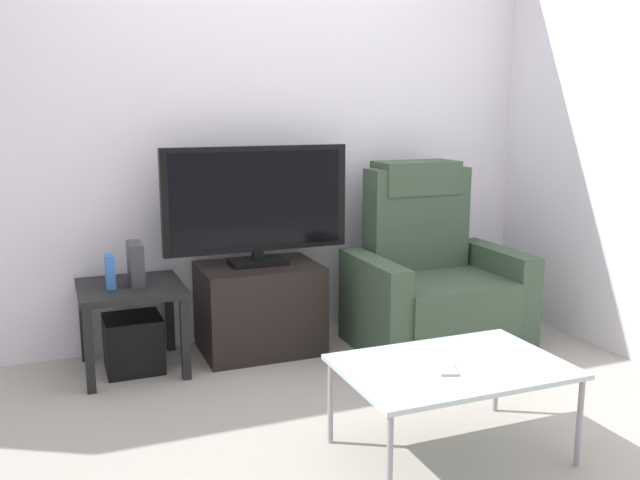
% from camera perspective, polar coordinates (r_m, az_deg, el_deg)
% --- Properties ---
extents(ground_plane, '(6.40, 6.40, 0.00)m').
position_cam_1_polar(ground_plane, '(3.39, -0.12, -13.48)').
color(ground_plane, '#9E998E').
extents(wall_back, '(6.40, 0.06, 2.60)m').
position_cam_1_polar(wall_back, '(4.16, -5.95, 9.50)').
color(wall_back, silver).
rests_on(wall_back, ground).
extents(wall_side, '(0.06, 4.48, 2.60)m').
position_cam_1_polar(wall_side, '(4.17, 24.98, 8.54)').
color(wall_side, silver).
rests_on(wall_side, ground).
extents(tv_stand, '(0.68, 0.49, 0.51)m').
position_cam_1_polar(tv_stand, '(4.02, -5.04, -5.62)').
color(tv_stand, black).
rests_on(tv_stand, ground).
extents(television, '(1.07, 0.20, 0.68)m').
position_cam_1_polar(television, '(3.91, -5.28, 3.12)').
color(television, black).
rests_on(television, tv_stand).
extents(recliner_armchair, '(0.98, 0.78, 1.08)m').
position_cam_1_polar(recliner_armchair, '(4.18, 9.24, -3.43)').
color(recliner_armchair, '#384C38').
rests_on(recliner_armchair, ground).
extents(side_table, '(0.54, 0.54, 0.47)m').
position_cam_1_polar(side_table, '(3.81, -15.43, -4.73)').
color(side_table, black).
rests_on(side_table, ground).
extents(subwoofer_box, '(0.30, 0.30, 0.30)m').
position_cam_1_polar(subwoofer_box, '(3.88, -15.24, -8.27)').
color(subwoofer_box, black).
rests_on(subwoofer_box, ground).
extents(book_upright, '(0.04, 0.10, 0.18)m').
position_cam_1_polar(book_upright, '(3.74, -17.05, -2.52)').
color(book_upright, '#3366B2').
rests_on(book_upright, side_table).
extents(game_console, '(0.07, 0.20, 0.22)m').
position_cam_1_polar(game_console, '(3.78, -15.07, -1.91)').
color(game_console, '#333338').
rests_on(game_console, side_table).
extents(coffee_table, '(0.90, 0.60, 0.39)m').
position_cam_1_polar(coffee_table, '(2.86, 10.94, -10.55)').
color(coffee_table, '#B2C6C1').
rests_on(coffee_table, ground).
extents(cell_phone, '(0.12, 0.16, 0.01)m').
position_cam_1_polar(cell_phone, '(2.79, 10.43, -10.43)').
color(cell_phone, '#B7B7BC').
rests_on(cell_phone, coffee_table).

